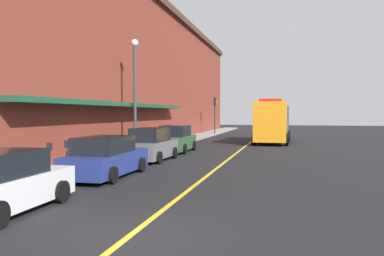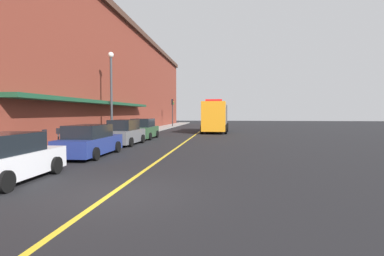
{
  "view_description": "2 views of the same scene",
  "coord_description": "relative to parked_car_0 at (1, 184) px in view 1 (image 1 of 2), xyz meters",
  "views": [
    {
      "loc": [
        3.19,
        -7.74,
        2.56
      ],
      "look_at": [
        -2.96,
        18.0,
        1.59
      ],
      "focal_mm": 37.5,
      "sensor_mm": 36.0,
      "label": 1
    },
    {
      "loc": [
        3.18,
        -8.11,
        2.26
      ],
      "look_at": [
        -0.01,
        20.18,
        0.85
      ],
      "focal_mm": 28.51,
      "sensor_mm": 36.0,
      "label": 2
    }
  ],
  "objects": [
    {
      "name": "lane_center_stripe",
      "position": [
        3.93,
        23.98,
        -0.75
      ],
      "size": [
        0.16,
        70.0,
        0.01
      ],
      "primitive_type": "cube",
      "color": "gold",
      "rests_on": "ground"
    },
    {
      "name": "parked_car_2",
      "position": [
        -0.05,
        11.74,
        0.07
      ],
      "size": [
        2.05,
        4.27,
        1.78
      ],
      "rotation": [
        0.0,
        0.0,
        1.55
      ],
      "color": "#595B60",
      "rests_on": "ground"
    },
    {
      "name": "ground_plane",
      "position": [
        3.93,
        23.98,
        -0.76
      ],
      "size": [
        112.0,
        112.0,
        0.0
      ],
      "primitive_type": "plane",
      "color": "black"
    },
    {
      "name": "street_lamp_left",
      "position": [
        -2.02,
        14.4,
        3.64
      ],
      "size": [
        0.44,
        0.44,
        6.94
      ],
      "color": "#33383D",
      "rests_on": "sidewalk_left"
    },
    {
      "name": "utility_truck",
      "position": [
        5.86,
        26.54,
        1.02
      ],
      "size": [
        3.04,
        8.29,
        3.72
      ],
      "rotation": [
        0.0,
        0.0,
        -1.6
      ],
      "color": "orange",
      "rests_on": "ground"
    },
    {
      "name": "parking_meter_2",
      "position": [
        -1.42,
        4.34,
        0.3
      ],
      "size": [
        0.14,
        0.18,
        1.33
      ],
      "color": "#4C4C51",
      "rests_on": "sidewalk_left"
    },
    {
      "name": "traffic_light_near",
      "position": [
        -1.36,
        38.49,
        2.4
      ],
      "size": [
        0.38,
        0.36,
        4.3
      ],
      "color": "#232326",
      "rests_on": "sidewalk_left"
    },
    {
      "name": "parked_car_3",
      "position": [
        -0.09,
        16.83,
        0.07
      ],
      "size": [
        2.04,
        4.55,
        1.77
      ],
      "rotation": [
        0.0,
        0.0,
        1.59
      ],
      "color": "#2D5133",
      "rests_on": "ground"
    },
    {
      "name": "parked_car_1",
      "position": [
        0.03,
        6.03,
        0.02
      ],
      "size": [
        2.07,
        4.89,
        1.65
      ],
      "rotation": [
        0.0,
        0.0,
        1.58
      ],
      "color": "navy",
      "rests_on": "ground"
    },
    {
      "name": "parking_meter_1",
      "position": [
        -1.42,
        5.53,
        0.3
      ],
      "size": [
        0.14,
        0.18,
        1.33
      ],
      "color": "#4C4C51",
      "rests_on": "sidewalk_left"
    },
    {
      "name": "parking_meter_0",
      "position": [
        -1.42,
        12.61,
        0.3
      ],
      "size": [
        0.14,
        0.18,
        1.33
      ],
      "color": "#4C4C51",
      "rests_on": "sidewalk_left"
    },
    {
      "name": "sidewalk_left",
      "position": [
        -2.27,
        23.98,
        -0.68
      ],
      "size": [
        2.4,
        70.0,
        0.15
      ],
      "primitive_type": "cube",
      "color": "gray",
      "rests_on": "ground"
    },
    {
      "name": "brick_building_left",
      "position": [
        -9.94,
        22.98,
        5.46
      ],
      "size": [
        14.11,
        64.0,
        12.41
      ],
      "color": "maroon",
      "rests_on": "ground"
    },
    {
      "name": "parked_car_0",
      "position": [
        0.0,
        0.0,
        0.0
      ],
      "size": [
        2.07,
        4.39,
        1.61
      ],
      "rotation": [
        0.0,
        0.0,
        1.6
      ],
      "color": "silver",
      "rests_on": "ground"
    }
  ]
}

